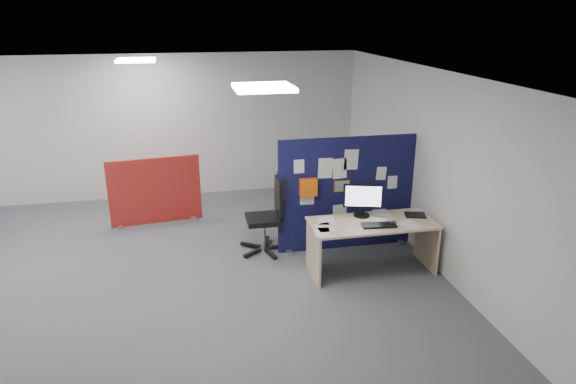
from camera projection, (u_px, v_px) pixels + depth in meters
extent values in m
plane|color=#54565B|center=(103.00, 288.00, 6.69)|extent=(9.00, 9.00, 0.00)
cube|color=white|center=(75.00, 78.00, 5.79)|extent=(9.00, 7.00, 0.02)
cube|color=silver|center=(119.00, 129.00, 9.47)|extent=(9.00, 0.02, 2.70)
cube|color=silver|center=(0.00, 383.00, 3.01)|extent=(9.00, 0.02, 2.70)
cube|color=silver|center=(431.00, 168.00, 7.11)|extent=(0.02, 7.00, 2.70)
cube|color=white|center=(264.00, 88.00, 5.27)|extent=(0.60, 0.60, 0.04)
cube|color=white|center=(136.00, 60.00, 8.21)|extent=(0.60, 0.60, 0.04)
cube|color=#0F133A|center=(347.00, 194.00, 7.59)|extent=(2.08, 0.06, 1.72)
cube|color=#A6A7AC|center=(288.00, 250.00, 7.70)|extent=(0.08, 0.30, 0.04)
cube|color=#A6A7AC|center=(399.00, 240.00, 8.05)|extent=(0.08, 0.30, 0.04)
cube|color=white|center=(299.00, 166.00, 7.26)|extent=(0.15, 0.01, 0.20)
cube|color=white|center=(325.00, 168.00, 7.35)|extent=(0.21, 0.01, 0.30)
cube|color=white|center=(351.00, 160.00, 7.39)|extent=(0.21, 0.01, 0.30)
cube|color=white|center=(381.00, 173.00, 7.56)|extent=(0.15, 0.01, 0.20)
cube|color=white|center=(307.00, 195.00, 7.43)|extent=(0.21, 0.01, 0.30)
cube|color=white|center=(370.00, 197.00, 7.65)|extent=(0.21, 0.01, 0.30)
cube|color=white|center=(392.00, 182.00, 7.65)|extent=(0.15, 0.01, 0.20)
cube|color=white|center=(340.00, 214.00, 7.64)|extent=(0.21, 0.01, 0.30)
cube|color=white|center=(340.00, 169.00, 7.40)|extent=(0.21, 0.01, 0.30)
cube|color=gold|center=(342.00, 186.00, 7.49)|extent=(0.24, 0.01, 0.18)
cube|color=#F85F0F|center=(308.00, 187.00, 7.34)|extent=(0.25, 0.10, 0.25)
cube|color=#D8B08A|center=(373.00, 223.00, 6.91)|extent=(1.70, 0.75, 0.03)
cube|color=#D8B08A|center=(313.00, 253.00, 6.87)|extent=(0.03, 0.69, 0.70)
cube|color=#D8B08A|center=(426.00, 242.00, 7.19)|extent=(0.03, 0.69, 0.70)
cube|color=#D8B08A|center=(363.00, 224.00, 7.28)|extent=(1.53, 0.02, 0.30)
cylinder|color=black|center=(361.00, 215.00, 7.11)|extent=(0.22, 0.22, 0.02)
cube|color=black|center=(362.00, 211.00, 7.09)|extent=(0.05, 0.04, 0.11)
cube|color=black|center=(362.00, 196.00, 7.01)|extent=(0.52, 0.18, 0.33)
cube|color=white|center=(363.00, 196.00, 6.99)|extent=(0.47, 0.14, 0.29)
cube|color=black|center=(379.00, 225.00, 6.77)|extent=(0.47, 0.23, 0.02)
cube|color=#A6A7AC|center=(392.00, 222.00, 6.86)|extent=(0.10, 0.06, 0.03)
cube|color=black|center=(415.00, 215.00, 7.12)|extent=(0.33, 0.29, 0.01)
cube|color=maroon|center=(155.00, 191.00, 8.59)|extent=(1.51, 0.23, 1.14)
cube|color=#A6A7AC|center=(121.00, 224.00, 8.65)|extent=(0.08, 0.30, 0.04)
cube|color=#A6A7AC|center=(194.00, 218.00, 8.89)|extent=(0.08, 0.30, 0.04)
cube|color=black|center=(279.00, 247.00, 7.77)|extent=(0.32, 0.06, 0.04)
cube|color=black|center=(266.00, 241.00, 7.95)|extent=(0.15, 0.32, 0.04)
cube|color=black|center=(250.00, 245.00, 7.82)|extent=(0.29, 0.23, 0.04)
cube|color=black|center=(252.00, 253.00, 7.56)|extent=(0.29, 0.23, 0.04)
cube|color=black|center=(271.00, 254.00, 7.53)|extent=(0.15, 0.32, 0.04)
cylinder|color=#A6A7AC|center=(263.00, 234.00, 7.65)|extent=(0.06, 0.06, 0.45)
cube|color=black|center=(263.00, 219.00, 7.57)|extent=(0.50, 0.50, 0.07)
cube|color=black|center=(279.00, 196.00, 7.50)|extent=(0.06, 0.45, 0.53)
cube|color=black|center=(282.00, 186.00, 7.45)|extent=(0.07, 0.41, 0.32)
cube|color=white|center=(325.00, 227.00, 6.73)|extent=(0.23, 0.32, 0.00)
cube|color=white|center=(326.00, 220.00, 6.95)|extent=(0.28, 0.34, 0.00)
cube|color=white|center=(410.00, 225.00, 6.81)|extent=(0.27, 0.34, 0.00)
cube|color=white|center=(322.00, 232.00, 6.58)|extent=(0.24, 0.32, 0.00)
cube|color=white|center=(382.00, 213.00, 7.20)|extent=(0.22, 0.31, 0.00)
cube|color=white|center=(380.00, 221.00, 6.94)|extent=(0.26, 0.33, 0.00)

